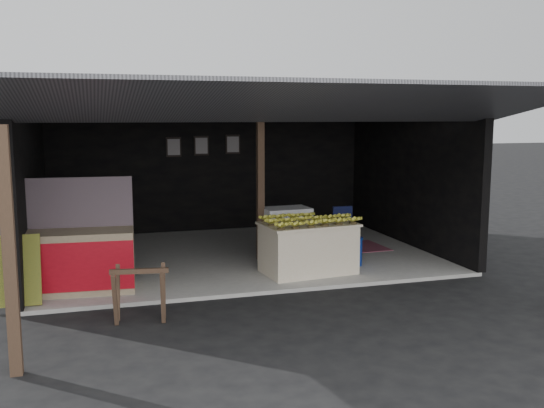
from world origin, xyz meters
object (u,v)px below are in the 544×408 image
object	(u,v)px
neighbor_stall	(78,258)
water_barrel	(353,252)
sawhorse	(140,289)
banana_table	(308,248)
white_crate	(286,233)
plastic_chair	(344,225)

from	to	relation	value
neighbor_stall	water_barrel	size ratio (longest dim) A/B	3.61
sawhorse	water_barrel	bearing A→B (deg)	33.56
banana_table	white_crate	distance (m)	1.04
banana_table	white_crate	world-z (taller)	white_crate
banana_table	neighbor_stall	world-z (taller)	neighbor_stall
neighbor_stall	plastic_chair	xyz separation A→B (m)	(4.78, 1.47, -0.01)
neighbor_stall	water_barrel	xyz separation A→B (m)	(4.44, 0.28, -0.26)
water_barrel	plastic_chair	xyz separation A→B (m)	(0.34, 1.19, 0.25)
white_crate	plastic_chair	distance (m)	1.33
water_barrel	plastic_chair	bearing A→B (deg)	74.17
white_crate	neighbor_stall	world-z (taller)	neighbor_stall
sawhorse	plastic_chair	distance (m)	4.98
sawhorse	water_barrel	distance (m)	4.08
white_crate	water_barrel	world-z (taller)	white_crate
banana_table	water_barrel	xyz separation A→B (m)	(0.90, 0.24, -0.18)
white_crate	plastic_chair	xyz separation A→B (m)	(1.28, 0.39, 0.02)
water_barrel	white_crate	bearing A→B (deg)	139.46
banana_table	plastic_chair	bearing A→B (deg)	42.97
white_crate	water_barrel	xyz separation A→B (m)	(0.94, -0.80, -0.23)
neighbor_stall	banana_table	bearing A→B (deg)	4.98
white_crate	water_barrel	size ratio (longest dim) A/B	2.02
banana_table	sawhorse	size ratio (longest dim) A/B	2.17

